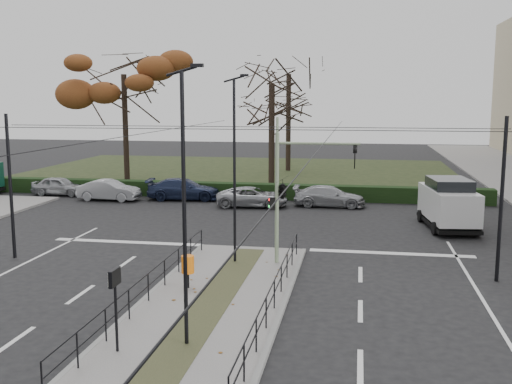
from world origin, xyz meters
The scene contains 20 objects.
ground centered at (0.00, 0.00, 0.00)m, with size 140.00×140.00×0.00m, color black.
median_island centered at (0.00, -2.50, 0.07)m, with size 4.40×15.00×0.14m, color slate.
park centered at (-6.00, 32.00, 0.05)m, with size 38.00×26.00×0.10m, color #222E17.
hedge centered at (-6.00, 18.60, 0.50)m, with size 38.00×1.00×1.00m, color black.
median_railing centered at (0.00, -2.60, 0.98)m, with size 4.14×13.24×0.92m.
catenary centered at (0.00, 1.62, 3.42)m, with size 20.00×34.00×6.00m.
traffic_light centered at (1.70, 2.64, 3.14)m, with size 3.51×2.01×5.16m.
litter_bin centered at (-1.17, -1.07, 0.95)m, with size 0.44×0.44×1.13m.
info_panel centered at (-1.51, -6.46, 1.86)m, with size 0.12×0.57×2.20m.
streetlamp_median_near centered at (0.15, -5.71, 3.86)m, with size 0.61×0.12×7.31m.
streetlamp_median_far centered at (-0.25, 2.47, 3.89)m, with size 0.62×0.13×7.38m.
parked_car_first centered at (-15.76, 17.57, 0.64)m, with size 1.52×3.78×1.29m, color #999BA0.
parked_car_second centered at (-11.54, 16.14, 0.67)m, with size 1.42×4.07×1.34m, color #999BA0.
parked_car_third centered at (-6.79, 17.27, 0.70)m, with size 1.96×4.82×1.40m, color #1C2441.
parked_car_fourth centered at (-1.90, 15.50, 0.61)m, with size 2.01×4.37×1.21m, color #999BA0.
white_van centered at (9.09, 11.03, 1.34)m, with size 2.71×5.16×2.59m.
rust_tree centered at (-14.11, 25.64, 8.50)m, with size 9.24×9.24×11.06m.
bare_tree_center centered at (-1.86, 33.78, 8.12)m, with size 6.11×6.11×11.50m.
bare_tree_near centered at (-1.73, 22.48, 7.07)m, with size 5.32×5.32×10.01m.
parked_car_fifth centered at (2.79, 16.35, 0.64)m, with size 1.79×4.40×1.28m, color #999BA0.
Camera 1 is at (4.53, -20.28, 6.60)m, focal length 42.00 mm.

